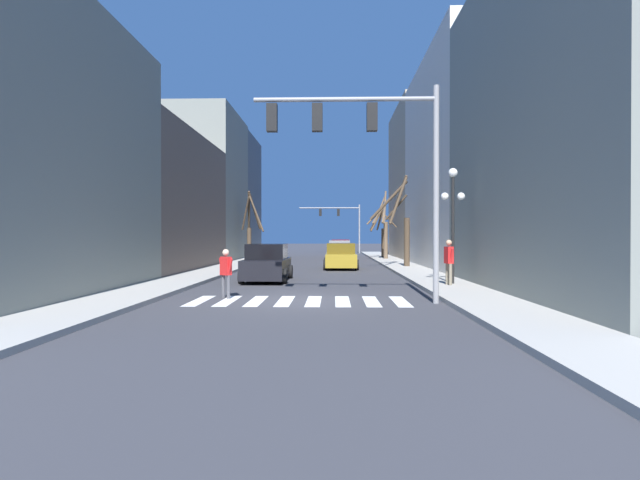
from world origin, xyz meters
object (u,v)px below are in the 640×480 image
Objects in this scene: street_lamp_right_corner at (453,202)px; car_parked_left_near at (267,264)px; pedestrian_waiting_at_curb at (226,269)px; traffic_signal_far at (341,218)px; car_parked_left_far at (339,250)px; traffic_signal_near at (370,144)px; street_tree_left_far at (382,232)px; car_parked_right_mid at (341,257)px; pedestrian_near_right_corner at (449,258)px; street_tree_right_far at (250,226)px; car_driving_toward_lane at (340,249)px; street_tree_left_mid at (401,223)px; street_tree_left_near at (384,228)px.

street_lamp_right_corner reaches higher than car_parked_left_near.
traffic_signal_far is at bearing 124.95° from pedestrian_waiting_at_curb.
car_parked_left_far is at bearing 170.51° from car_parked_left_near.
traffic_signal_near reaches higher than street_tree_left_far.
car_parked_right_mid is at bearing -90.97° from traffic_signal_far.
car_parked_right_mid is 2.58× the size of pedestrian_near_right_corner.
traffic_signal_far is at bearing 68.23° from street_tree_right_far.
street_tree_right_far reaches higher than car_driving_toward_lane.
car_parked_left_far is at bearing 178.36° from car_driving_toward_lane.
car_parked_left_near is 0.95× the size of car_driving_toward_lane.
traffic_signal_near is 1.41× the size of street_tree_left_far.
pedestrian_near_right_corner is 12.35m from street_tree_left_mid.
car_driving_toward_lane reaches higher than pedestrian_waiting_at_curb.
street_tree_left_near is (7.77, 25.84, 1.80)m from pedestrian_waiting_at_curb.
traffic_signal_near is 1.44× the size of street_lamp_right_corner.
car_parked_left_near is 0.79× the size of street_tree_left_near.
traffic_signal_near is 44.24m from traffic_signal_far.
street_tree_left_near reaches higher than street_tree_left_far.
car_parked_right_mid is 0.79× the size of street_tree_left_near.
pedestrian_waiting_at_curb is 0.34× the size of street_tree_left_far.
street_lamp_right_corner is 9.41m from pedestrian_waiting_at_curb.
street_tree_left_near reaches higher than pedestrian_near_right_corner.
street_tree_left_far is 0.84× the size of street_tree_right_far.
car_parked_right_mid is at bearing -109.15° from street_tree_left_near.
car_parked_left_near is at bearing -128.79° from street_tree_left_mid.
traffic_signal_near is at bearing -72.64° from street_tree_right_far.
street_lamp_right_corner is at bearing 71.57° from car_parked_left_near.
traffic_signal_far is 1.55× the size of car_parked_left_far.
pedestrian_waiting_at_curb is 27.05m from street_tree_left_near.
traffic_signal_near is at bearing -96.66° from street_tree_left_near.
car_driving_toward_lane reaches higher than car_parked_right_mid.
traffic_signal_far is 43.58m from pedestrian_waiting_at_curb.
car_driving_toward_lane is (3.71, 27.04, 0.00)m from car_parked_left_near.
car_parked_right_mid is at bearing 179.25° from car_driving_toward_lane.
street_tree_left_near is (3.72, -1.68, 1.98)m from car_parked_left_far.
pedestrian_waiting_at_curb is at bearing 171.63° from car_parked_left_far.
street_lamp_right_corner is at bearing -169.92° from car_parked_left_far.
street_tree_left_far reaches higher than car_parked_left_near.
traffic_signal_far is at bearing 100.80° from street_tree_left_near.
traffic_signal_near is 1.14× the size of street_tree_left_mid.
car_parked_right_mid is 0.97× the size of street_tree_left_far.
traffic_signal_far is at bearing 173.69° from pedestrian_near_right_corner.
street_tree_left_near is at bearing 90.32° from street_tree_left_mid.
car_parked_left_far is 0.82× the size of street_tree_left_near.
car_driving_toward_lane reaches higher than car_parked_left_far.
pedestrian_near_right_corner is (3.77, -30.17, 0.39)m from car_driving_toward_lane.
street_tree_left_far is at bearing -142.91° from car_driving_toward_lane.
street_tree_left_far is (7.85, 28.59, 1.44)m from pedestrian_waiting_at_curb.
street_tree_left_near reaches higher than car_parked_right_mid.
street_tree_right_far is at bearing 115.58° from car_parked_left_far.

